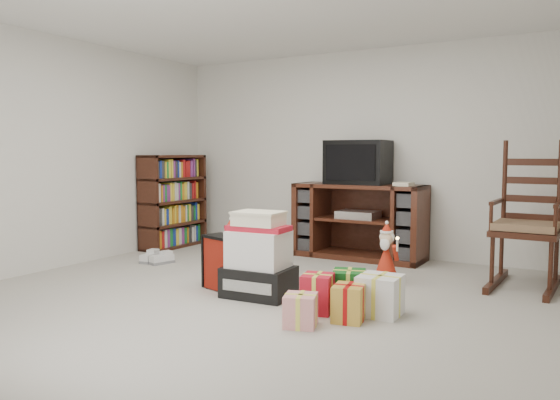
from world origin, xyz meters
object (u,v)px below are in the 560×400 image
at_px(rocking_chair, 526,235).
at_px(gift_cluster, 337,297).
at_px(bookshelf, 173,203).
at_px(teddy_bear, 276,276).
at_px(mrs_claus_figurine, 231,251).
at_px(crt_television, 358,162).
at_px(red_suitcase, 224,263).
at_px(gift_pile, 259,260).
at_px(santa_figurine, 386,260).
at_px(tv_stand, 359,221).
at_px(sneaker_pair, 156,259).

bearing_deg(rocking_chair, gift_cluster, -121.41).
bearing_deg(rocking_chair, bookshelf, -178.02).
height_order(bookshelf, teddy_bear, bookshelf).
relative_size(mrs_claus_figurine, crt_television, 0.79).
bearing_deg(teddy_bear, rocking_chair, 35.42).
height_order(rocking_chair, red_suitcase, rocking_chair).
distance_m(bookshelf, crt_television, 2.53).
relative_size(gift_pile, santa_figurine, 1.24).
bearing_deg(red_suitcase, crt_television, 94.17).
height_order(rocking_chair, santa_figurine, rocking_chair).
height_order(rocking_chair, teddy_bear, rocking_chair).
bearing_deg(red_suitcase, gift_cluster, 7.42).
distance_m(tv_stand, mrs_claus_figurine, 1.65).
bearing_deg(gift_cluster, bookshelf, 150.74).
xyz_separation_m(red_suitcase, sneaker_pair, (-1.40, 0.62, -0.20)).
relative_size(tv_stand, mrs_claus_figurine, 2.77).
height_order(rocking_chair, mrs_claus_figurine, rocking_chair).
bearing_deg(rocking_chair, mrs_claus_figurine, -160.62).
xyz_separation_m(bookshelf, gift_pile, (2.34, -1.60, -0.27)).
xyz_separation_m(tv_stand, gift_pile, (-0.10, -2.09, -0.12)).
relative_size(bookshelf, rocking_chair, 0.86).
bearing_deg(teddy_bear, mrs_claus_figurine, 148.64).
distance_m(gift_pile, mrs_claus_figurine, 1.08).
relative_size(red_suitcase, mrs_claus_figurine, 1.04).
relative_size(sneaker_pair, crt_television, 0.50).
xyz_separation_m(santa_figurine, gift_cluster, (0.01, -1.19, -0.09)).
distance_m(gift_pile, crt_television, 2.25).
bearing_deg(tv_stand, red_suitcase, -102.80).
bearing_deg(bookshelf, red_suitcase, -38.72).
bearing_deg(gift_pile, bookshelf, 142.44).
xyz_separation_m(gift_pile, sneaker_pair, (-1.80, 0.66, -0.27)).
height_order(santa_figurine, mrs_claus_figurine, santa_figurine).
xyz_separation_m(bookshelf, santa_figurine, (3.14, -0.57, -0.36)).
bearing_deg(bookshelf, rocking_chair, -0.70).
relative_size(sneaker_pair, gift_cluster, 0.39).
xyz_separation_m(tv_stand, crt_television, (-0.02, 0.00, 0.70)).
bearing_deg(rocking_chair, gift_pile, -139.12).
bearing_deg(teddy_bear, bookshelf, 149.65).
bearing_deg(rocking_chair, sneaker_pair, -164.07).
relative_size(tv_stand, teddy_bear, 4.47).
height_order(bookshelf, red_suitcase, bookshelf).
bearing_deg(sneaker_pair, rocking_chair, 14.09).
distance_m(gift_pile, santa_figurine, 1.30).
bearing_deg(mrs_claus_figurine, gift_cluster, -28.76).
xyz_separation_m(tv_stand, teddy_bear, (-0.03, -1.90, -0.29)).
relative_size(tv_stand, santa_figurine, 2.65).
distance_m(rocking_chair, mrs_claus_figurine, 2.90).
bearing_deg(bookshelf, crt_television, 11.52).
bearing_deg(bookshelf, mrs_claus_figurine, -29.77).
distance_m(mrs_claus_figurine, sneaker_pair, 1.01).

